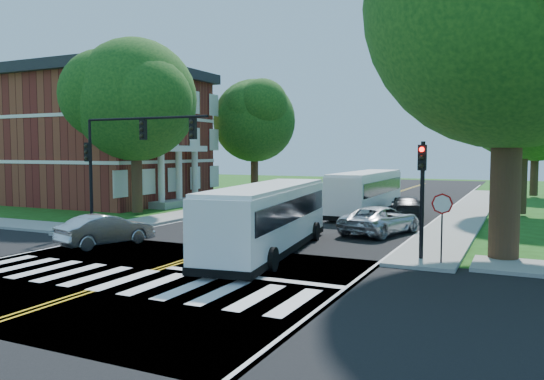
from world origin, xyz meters
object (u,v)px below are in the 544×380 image
Objects in this scene: suv at (381,220)px; dark_sedan at (407,207)px; signal_ne at (422,184)px; bus_lead at (268,217)px; signal_nw at (126,147)px; hatchback at (106,230)px; bus_follow at (366,192)px.

suv is 7.27m from dark_sedan.
signal_ne is 6.23m from bus_lead.
suv is at bearing -121.19° from bus_lead.
suv is at bearing 116.36° from signal_ne.
hatchback is at bearing -70.92° from signal_nw.
signal_ne is at bearing -153.09° from hatchback.
signal_nw reaches higher than hatchback.
suv is (2.96, 6.90, -0.77)m from bus_lead.
signal_nw is 1.62× the size of signal_ne.
signal_nw is 16.57m from bus_follow.
dark_sedan is (-0.12, 7.27, -0.03)m from suv.
suv is (10.21, 8.47, 0.01)m from hatchback.
signal_ne reaches higher than suv.
bus_lead is 2.17× the size of suv.
bus_lead is at bearing 64.63° from dark_sedan.
signal_nw reaches higher than suv.
signal_nw is 1.54× the size of dark_sedan.
signal_ne reaches higher than bus_lead.
dark_sedan is at bearing 103.27° from signal_ne.
hatchback is 13.27m from suv.
signal_nw reaches higher than signal_ne.
signal_nw is at bearing -13.21° from bus_lead.
bus_lead is 2.38× the size of dark_sedan.
bus_lead reaches higher than hatchback.
signal_nw is 17.68m from dark_sedan.
dark_sedan is (2.82, -0.76, -0.81)m from bus_follow.
signal_ne is 13.65m from hatchback.
signal_nw is 14.13m from signal_ne.
bus_lead is at bearing 89.50° from bus_follow.
bus_follow reaches higher than dark_sedan.
bus_lead is 14.93m from bus_follow.
bus_follow is 2.60× the size of hatchback.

